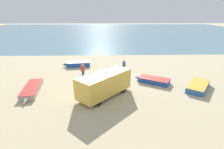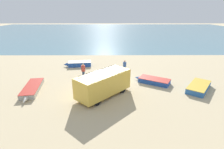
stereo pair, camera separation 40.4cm
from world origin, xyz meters
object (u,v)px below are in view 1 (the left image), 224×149
object	(u,v)px
fishing_rowboat_0	(78,64)
parked_van	(105,83)
fishing_rowboat_2	(153,80)
fisherman_1	(124,65)
fishing_rowboat_3	(32,89)
fishing_rowboat_1	(198,86)
fisherman_0	(83,70)

from	to	relation	value
fishing_rowboat_0	parked_van	bearing A→B (deg)	104.82
fishing_rowboat_2	fisherman_1	distance (m)	4.59
fishing_rowboat_0	fishing_rowboat_3	xyz separation A→B (m)	(-3.11, -8.31, -0.08)
fishing_rowboat_0	fishing_rowboat_2	distance (m)	11.16
fishing_rowboat_3	fisherman_1	bearing A→B (deg)	111.10
fishing_rowboat_1	fisherman_1	distance (m)	8.79
fisherman_0	fishing_rowboat_1	bearing A→B (deg)	-153.24
fishing_rowboat_0	fishing_rowboat_3	bearing A→B (deg)	61.23
parked_van	fisherman_1	bearing A→B (deg)	23.03
fishing_rowboat_0	fisherman_0	bearing A→B (deg)	98.12
fishing_rowboat_1	fishing_rowboat_2	xyz separation A→B (m)	(-4.19, 1.67, -0.01)
parked_van	fishing_rowboat_0	distance (m)	10.14
fisherman_0	fisherman_1	size ratio (longest dim) A/B	1.11
fishing_rowboat_2	fisherman_0	distance (m)	7.98
fishing_rowboat_2	fishing_rowboat_3	bearing A→B (deg)	40.01
fishing_rowboat_2	fisherman_1	bearing A→B (deg)	-19.83
fisherman_0	fishing_rowboat_2	bearing A→B (deg)	-149.39
fishing_rowboat_2	fisherman_0	bearing A→B (deg)	19.75
parked_van	fishing_rowboat_2	distance (m)	6.10
fishing_rowboat_2	fisherman_0	world-z (taller)	fisherman_0
fishing_rowboat_2	fishing_rowboat_3	xyz separation A→B (m)	(-12.31, -1.99, -0.02)
fishing_rowboat_1	fishing_rowboat_2	bearing A→B (deg)	105.76
parked_van	fisherman_0	world-z (taller)	parked_van
fishing_rowboat_3	fishing_rowboat_0	bearing A→B (deg)	150.35
parked_van	fishing_rowboat_3	xyz separation A→B (m)	(-7.07, 0.99, -0.95)
fishing_rowboat_1	fishing_rowboat_3	xyz separation A→B (m)	(-16.50, -0.32, -0.03)
fishing_rowboat_0	fishing_rowboat_3	world-z (taller)	fishing_rowboat_0
fishing_rowboat_0	fishing_rowboat_1	bearing A→B (deg)	140.95
parked_van	fishing_rowboat_3	distance (m)	7.20
fishing_rowboat_1	fisherman_1	size ratio (longest dim) A/B	2.63
fishing_rowboat_1	fishing_rowboat_2	world-z (taller)	fishing_rowboat_1
fishing_rowboat_1	fisherman_0	bearing A→B (deg)	112.54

